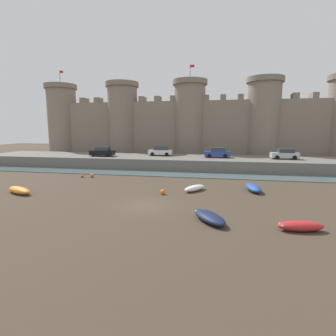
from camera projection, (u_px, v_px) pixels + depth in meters
ground_plane at (144, 206)px, 22.43m from camera, size 160.00×160.00×0.00m
water_channel at (174, 174)px, 37.37m from camera, size 80.00×4.50×0.10m
quay_road at (181, 162)px, 44.28m from camera, size 70.43×10.00×1.78m
castle at (189, 124)px, 54.58m from camera, size 65.51×7.08×19.27m
rowboat_midflat_right at (253, 188)px, 27.43m from camera, size 1.85×3.54×0.76m
rowboat_near_channel_right at (195, 188)px, 27.58m from camera, size 2.49×2.98×0.61m
rowboat_near_channel_left at (210, 217)px, 18.52m from camera, size 3.04×3.57×0.65m
rowboat_foreground_centre at (19, 190)px, 26.48m from camera, size 3.78×2.54×0.69m
rowboat_midflat_left at (300, 226)px, 16.86m from camera, size 3.08×1.45×0.65m
mooring_buoy_near_channel at (163, 192)px, 26.17m from camera, size 0.50×0.50×0.50m
mooring_buoy_near_shore at (92, 175)px, 35.28m from camera, size 0.51×0.51×0.51m
mooring_buoy_off_centre at (82, 176)px, 35.13m from camera, size 0.39×0.39×0.39m
car_quay_centre_west at (161, 151)px, 46.04m from camera, size 4.17×2.02×1.62m
car_quay_east at (102, 152)px, 44.96m from camera, size 4.17×2.02×1.62m
car_quay_west at (217, 153)px, 43.12m from camera, size 4.17×2.02×1.62m
car_quay_centre_east at (285, 154)px, 40.88m from camera, size 4.17×2.02×1.62m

